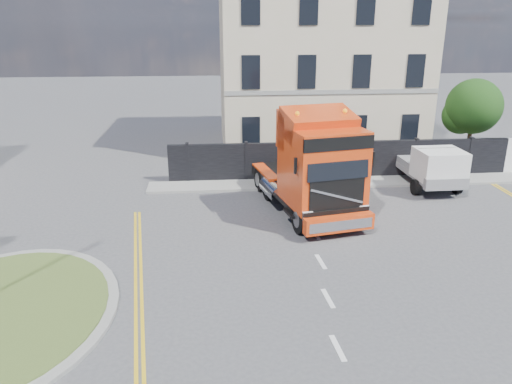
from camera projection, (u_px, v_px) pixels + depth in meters
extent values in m
plane|color=#424244|center=(236.00, 260.00, 17.55)|extent=(120.00, 120.00, 0.00)
cube|color=black|center=(341.00, 160.00, 26.18)|extent=(18.00, 0.25, 2.00)
cube|color=silver|center=(496.00, 156.00, 26.88)|extent=(2.60, 0.12, 2.00)
cube|color=beige|center=(316.00, 60.00, 31.75)|extent=(12.00, 10.00, 11.00)
cylinder|color=#382619|center=(469.00, 140.00, 29.64)|extent=(0.24, 0.24, 2.40)
sphere|color=black|center=(474.00, 106.00, 28.98)|extent=(3.20, 3.20, 3.20)
sphere|color=black|center=(461.00, 115.00, 29.51)|extent=(2.20, 2.20, 2.20)
cube|color=gray|center=(344.00, 182.00, 25.64)|extent=(20.00, 1.60, 0.12)
cube|color=black|center=(303.00, 188.00, 22.41)|extent=(4.11, 7.52, 0.51)
cube|color=red|center=(322.00, 166.00, 20.10)|extent=(3.35, 3.43, 3.16)
cube|color=red|center=(312.00, 128.00, 20.74)|extent=(2.97, 1.55, 1.58)
cube|color=black|center=(338.00, 164.00, 18.64)|extent=(2.45, 0.56, 1.19)
cube|color=red|center=(339.00, 224.00, 19.06)|extent=(2.85, 0.94, 0.62)
cylinder|color=black|center=(301.00, 219.00, 19.56)|extent=(0.59, 1.22, 1.17)
cylinder|color=gray|center=(301.00, 219.00, 19.56)|extent=(0.52, 0.71, 0.65)
cylinder|color=black|center=(357.00, 213.00, 20.21)|extent=(0.59, 1.22, 1.17)
cylinder|color=gray|center=(357.00, 213.00, 20.21)|extent=(0.52, 0.71, 0.65)
cylinder|color=black|center=(269.00, 188.00, 23.19)|extent=(0.59, 1.22, 1.17)
cylinder|color=gray|center=(269.00, 188.00, 23.19)|extent=(0.52, 0.71, 0.65)
cylinder|color=black|center=(318.00, 183.00, 23.84)|extent=(0.59, 1.22, 1.17)
cylinder|color=gray|center=(318.00, 183.00, 23.84)|extent=(0.52, 0.71, 0.65)
cylinder|color=black|center=(261.00, 179.00, 24.42)|extent=(0.59, 1.22, 1.17)
cylinder|color=gray|center=(261.00, 179.00, 24.42)|extent=(0.52, 0.71, 0.65)
cylinder|color=black|center=(307.00, 175.00, 25.07)|extent=(0.59, 1.22, 1.17)
cylinder|color=gray|center=(307.00, 175.00, 25.07)|extent=(0.52, 0.71, 0.65)
cube|color=slate|center=(424.00, 169.00, 25.43)|extent=(2.17, 5.27, 0.27)
cube|color=silver|center=(439.00, 165.00, 23.65)|extent=(2.11, 2.00, 1.42)
cylinder|color=black|center=(416.00, 187.00, 23.93)|extent=(0.27, 0.76, 0.76)
cylinder|color=black|center=(457.00, 186.00, 24.10)|extent=(0.27, 0.76, 0.76)
cylinder|color=black|center=(392.00, 168.00, 27.01)|extent=(0.27, 0.76, 0.76)
cylinder|color=black|center=(429.00, 167.00, 27.18)|extent=(0.27, 0.76, 0.76)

